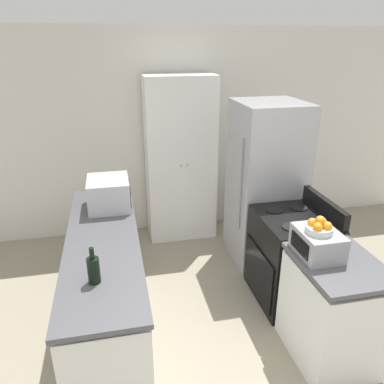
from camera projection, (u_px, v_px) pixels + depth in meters
The scene contains 10 objects.
wall_back at pixel (169, 134), 4.83m from camera, with size 7.00×0.06×2.60m.
counter_left at pixel (107, 284), 3.30m from camera, with size 0.60×2.24×0.89m.
counter_right at pixel (332, 312), 2.97m from camera, with size 0.60×0.74×0.89m.
pantry_cabinet at pixel (180, 160), 4.70m from camera, with size 0.86×0.48×2.06m.
stove at pixel (291, 258), 3.66m from camera, with size 0.66×0.76×1.05m.
refrigerator at pixel (265, 184), 4.21m from camera, with size 0.73×0.76×1.84m.
microwave at pixel (109, 193), 3.65m from camera, with size 0.40×0.45×0.29m.
wine_bottle at pixel (94, 269), 2.52m from camera, with size 0.09×0.09×0.27m.
toaster_oven at pixel (317, 243), 2.85m from camera, with size 0.30×0.38×0.20m.
fruit_bowl at pixel (319, 227), 2.77m from camera, with size 0.20×0.20×0.13m.
Camera 1 is at (-0.72, -1.63, 2.43)m, focal length 35.00 mm.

